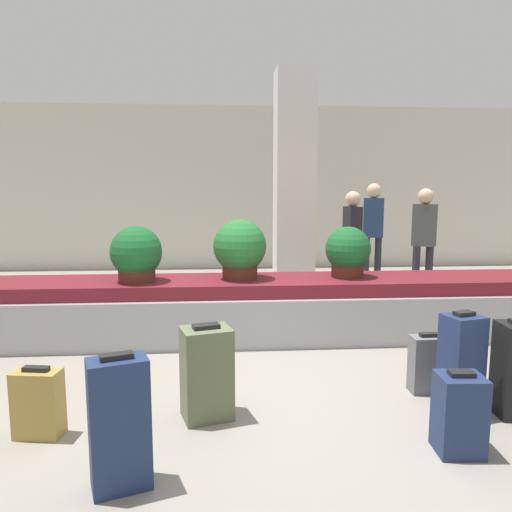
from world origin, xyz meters
name	(u,v)px	position (x,y,z in m)	size (l,w,h in m)	color
ground_plane	(269,392)	(0.00, 0.00, 0.00)	(18.00, 18.00, 0.00)	gray
back_wall	(239,188)	(0.00, 6.19, 1.60)	(18.00, 0.06, 3.20)	beige
carousel	(256,309)	(0.00, 1.50, 0.31)	(8.66, 0.97, 0.65)	#9E9EA3
pillar	(294,190)	(0.64, 3.06, 1.60)	(0.53, 0.53, 3.20)	silver
suitcase_1	(428,364)	(1.28, -0.09, 0.23)	(0.28, 0.17, 0.49)	slate
suitcase_2	(38,403)	(-1.60, -0.61, 0.23)	(0.33, 0.21, 0.48)	#A3843D
suitcase_3	(207,373)	(-0.49, -0.42, 0.33)	(0.40, 0.35, 0.69)	#5B6647
suitcase_4	(119,424)	(-0.94, -1.23, 0.37)	(0.36, 0.29, 0.77)	navy
suitcase_5	(459,414)	(1.09, -1.00, 0.25)	(0.29, 0.27, 0.53)	navy
suitcase_6	(461,365)	(1.34, -0.50, 0.37)	(0.30, 0.29, 0.77)	navy
potted_plant_0	(136,255)	(-1.27, 1.43, 0.94)	(0.54, 0.54, 0.59)	#4C2319
potted_plant_1	(240,249)	(-0.17, 1.52, 0.97)	(0.58, 0.58, 0.65)	#4C2319
potted_plant_2	(348,252)	(1.02, 1.54, 0.93)	(0.50, 0.50, 0.56)	#4C2319
traveler_0	(424,234)	(2.60, 3.25, 0.96)	(0.36, 0.33, 1.61)	#282833
traveler_1	(352,236)	(1.52, 3.22, 0.93)	(0.31, 0.34, 1.58)	#282833
traveler_2	(373,225)	(2.12, 4.15, 1.01)	(0.35, 0.25, 1.69)	#282833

